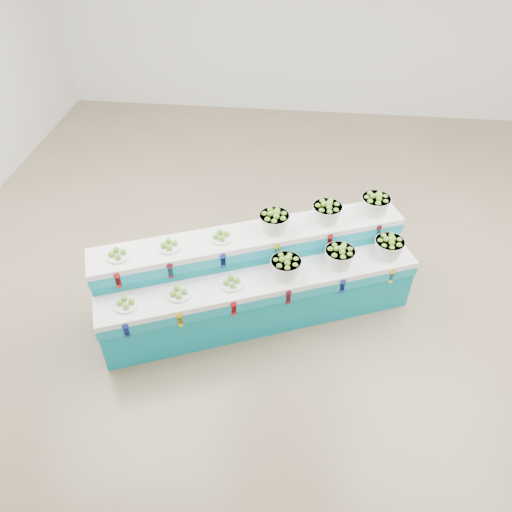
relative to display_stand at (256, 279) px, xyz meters
name	(u,v)px	position (x,y,z in m)	size (l,w,h in m)	color
ground	(298,272)	(0.49, 0.72, -0.51)	(10.00, 10.00, 0.00)	#76624C
back_wall	(317,8)	(0.49, 5.72, 1.49)	(10.00, 10.00, 0.00)	silver
display_stand	(256,279)	(0.00, 0.00, 0.00)	(3.68, 0.95, 1.02)	#0A8A9C
plate_lower_left	(126,302)	(-1.29, -0.77, 0.26)	(0.25, 0.25, 0.09)	white
plate_lower_mid	(178,292)	(-0.77, -0.56, 0.26)	(0.25, 0.25, 0.09)	white
plate_lower_right	(232,282)	(-0.23, -0.34, 0.26)	(0.25, 0.25, 0.09)	white
basket_lower_left	(286,266)	(0.34, -0.11, 0.33)	(0.34, 0.34, 0.24)	silver
basket_lower_mid	(340,256)	(0.94, 0.14, 0.33)	(0.34, 0.34, 0.24)	silver
basket_lower_right	(389,246)	(1.51, 0.37, 0.33)	(0.34, 0.34, 0.24)	silver
plate_upper_left	(117,254)	(-1.46, -0.35, 0.56)	(0.25, 0.25, 0.09)	white
plate_upper_mid	(169,245)	(-0.94, -0.14, 0.56)	(0.25, 0.25, 0.09)	white
plate_upper_right	(221,235)	(-0.40, 0.08, 0.56)	(0.25, 0.25, 0.09)	white
basket_upper_left	(274,221)	(0.17, 0.32, 0.63)	(0.34, 0.34, 0.24)	silver
basket_upper_mid	(327,212)	(0.77, 0.56, 0.63)	(0.34, 0.34, 0.24)	silver
basket_upper_right	(376,203)	(1.34, 0.79, 0.63)	(0.34, 0.34, 0.24)	silver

